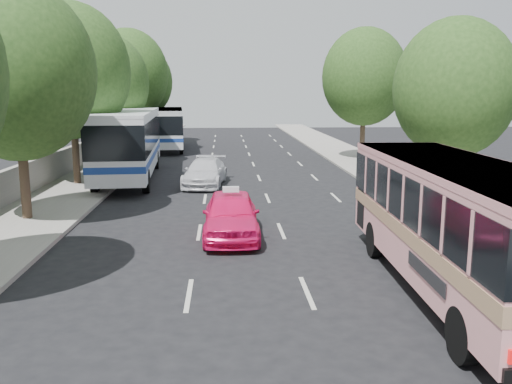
{
  "coord_description": "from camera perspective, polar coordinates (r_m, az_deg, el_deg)",
  "views": [
    {
      "loc": [
        -1.02,
        -14.56,
        4.87
      ],
      "look_at": [
        0.04,
        3.02,
        1.6
      ],
      "focal_mm": 38.0,
      "sensor_mm": 36.0,
      "label": 1
    }
  ],
  "objects": [
    {
      "name": "pink_bus",
      "position": [
        13.8,
        20.21,
        -2.09
      ],
      "size": [
        2.85,
        10.21,
        3.24
      ],
      "rotation": [
        0.0,
        0.0,
        -0.03
      ],
      "color": "pink",
      "rests_on": "ground"
    },
    {
      "name": "tour_coach_rear",
      "position": [
        47.09,
        -9.26,
        6.98
      ],
      "size": [
        3.4,
        11.64,
        3.44
      ],
      "rotation": [
        0.0,
        0.0,
        0.08
      ],
      "color": "silver",
      "rests_on": "ground"
    },
    {
      "name": "tree_left_f",
      "position": [
        53.07,
        -11.94,
        11.52
      ],
      "size": [
        5.88,
        5.88,
        9.16
      ],
      "color": "#38281E",
      "rests_on": "ground"
    },
    {
      "name": "tree_left_b",
      "position": [
        21.82,
        -23.85,
        12.13
      ],
      "size": [
        5.7,
        5.7,
        8.88
      ],
      "color": "#38281E",
      "rests_on": "ground"
    },
    {
      "name": "tree_left_e",
      "position": [
        45.14,
        -13.2,
        12.24
      ],
      "size": [
        6.3,
        6.3,
        9.82
      ],
      "color": "#38281E",
      "rests_on": "ground"
    },
    {
      "name": "pink_taxi",
      "position": [
        18.29,
        -2.64,
        -2.41
      ],
      "size": [
        1.89,
        4.61,
        1.57
      ],
      "primitive_type": "imported",
      "rotation": [
        0.0,
        0.0,
        -0.01
      ],
      "color": "#FF1669",
      "rests_on": "ground"
    },
    {
      "name": "tree_left_c",
      "position": [
        29.53,
        -18.83,
        12.41
      ],
      "size": [
        6.0,
        6.0,
        9.35
      ],
      "color": "#38281E",
      "rests_on": "ground"
    },
    {
      "name": "sidewalk_right",
      "position": [
        36.17,
        11.85,
        2.66
      ],
      "size": [
        4.0,
        90.0,
        0.12
      ],
      "primitive_type": "cube",
      "color": "#9E998E",
      "rests_on": "ground"
    },
    {
      "name": "tree_right_near",
      "position": [
        24.55,
        20.43,
        10.65
      ],
      "size": [
        5.1,
        5.1,
        7.95
      ],
      "color": "#38281E",
      "rests_on": "ground"
    },
    {
      "name": "low_wall",
      "position": [
        36.01,
        -18.41,
        3.65
      ],
      "size": [
        0.3,
        90.0,
        1.5
      ],
      "primitive_type": "cube",
      "color": "#9E998E",
      "rests_on": "sidewalk_left"
    },
    {
      "name": "sidewalk_left",
      "position": [
        35.69,
        -15.53,
        2.41
      ],
      "size": [
        4.0,
        90.0,
        0.15
      ],
      "primitive_type": "cube",
      "color": "#9E998E",
      "rests_on": "ground"
    },
    {
      "name": "tour_coach_front",
      "position": [
        31.21,
        -13.25,
        5.52
      ],
      "size": [
        3.58,
        12.94,
        3.83
      ],
      "rotation": [
        0.0,
        0.0,
        0.06
      ],
      "color": "white",
      "rests_on": "ground"
    },
    {
      "name": "tree_left_d",
      "position": [
        37.28,
        -15.37,
        11.33
      ],
      "size": [
        5.52,
        5.52,
        8.6
      ],
      "color": "#38281E",
      "rests_on": "ground"
    },
    {
      "name": "tree_right_far",
      "position": [
        39.83,
        11.49,
        12.12
      ],
      "size": [
        6.0,
        6.0,
        9.35
      ],
      "color": "#38281E",
      "rests_on": "ground"
    },
    {
      "name": "ground",
      "position": [
        15.39,
        0.52,
        -7.93
      ],
      "size": [
        120.0,
        120.0,
        0.0
      ],
      "primitive_type": "plane",
      "color": "black",
      "rests_on": "ground"
    },
    {
      "name": "white_pickup",
      "position": [
        28.59,
        -5.39,
        2.08
      ],
      "size": [
        2.51,
        4.99,
        1.39
      ],
      "primitive_type": "imported",
      "rotation": [
        0.0,
        0.0,
        -0.12
      ],
      "color": "silver",
      "rests_on": "ground"
    },
    {
      "name": "taxi_roof_sign",
      "position": [
        18.12,
        -2.66,
        0.29
      ],
      "size": [
        0.55,
        0.18,
        0.18
      ],
      "primitive_type": "cube",
      "rotation": [
        0.0,
        0.0,
        -0.01
      ],
      "color": "silver",
      "rests_on": "pink_taxi"
    }
  ]
}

